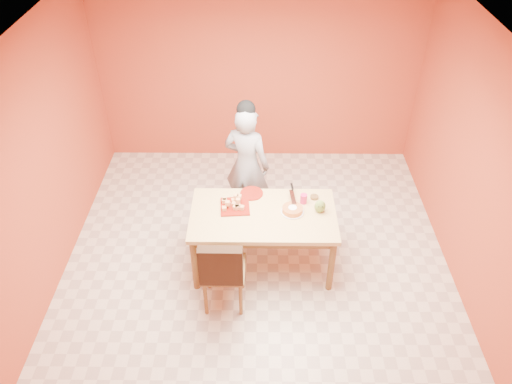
{
  "coord_description": "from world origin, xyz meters",
  "views": [
    {
      "loc": [
        0.03,
        -4.0,
        4.3
      ],
      "look_at": [
        -0.01,
        0.3,
        0.95
      ],
      "focal_mm": 35.0,
      "sensor_mm": 36.0,
      "label": 1
    }
  ],
  "objects_px": {
    "person": "(247,165)",
    "pastry_platter": "(235,206)",
    "dining_chair": "(223,269)",
    "sponge_cake": "(292,210)",
    "red_dinner_plate": "(252,193)",
    "checker_tin": "(314,197)",
    "magenta_glass": "(304,199)",
    "egg_ornament": "(320,206)",
    "dining_table": "(263,220)"
  },
  "relations": [
    {
      "from": "red_dinner_plate",
      "to": "magenta_glass",
      "type": "height_order",
      "value": "magenta_glass"
    },
    {
      "from": "checker_tin",
      "to": "egg_ornament",
      "type": "bearing_deg",
      "value": -81.14
    },
    {
      "from": "dining_table",
      "to": "magenta_glass",
      "type": "xyz_separation_m",
      "value": [
        0.45,
        0.2,
        0.15
      ]
    },
    {
      "from": "sponge_cake",
      "to": "pastry_platter",
      "type": "bearing_deg",
      "value": 172.77
    },
    {
      "from": "dining_table",
      "to": "sponge_cake",
      "type": "relative_size",
      "value": 7.05
    },
    {
      "from": "red_dinner_plate",
      "to": "magenta_glass",
      "type": "relative_size",
      "value": 2.36
    },
    {
      "from": "dining_chair",
      "to": "checker_tin",
      "type": "distance_m",
      "value": 1.35
    },
    {
      "from": "magenta_glass",
      "to": "red_dinner_plate",
      "type": "bearing_deg",
      "value": 165.36
    },
    {
      "from": "dining_table",
      "to": "pastry_platter",
      "type": "distance_m",
      "value": 0.35
    },
    {
      "from": "red_dinner_plate",
      "to": "egg_ornament",
      "type": "distance_m",
      "value": 0.82
    },
    {
      "from": "pastry_platter",
      "to": "sponge_cake",
      "type": "relative_size",
      "value": 1.4
    },
    {
      "from": "red_dinner_plate",
      "to": "sponge_cake",
      "type": "height_order",
      "value": "sponge_cake"
    },
    {
      "from": "person",
      "to": "pastry_platter",
      "type": "bearing_deg",
      "value": 102.58
    },
    {
      "from": "dining_table",
      "to": "checker_tin",
      "type": "distance_m",
      "value": 0.65
    },
    {
      "from": "person",
      "to": "red_dinner_plate",
      "type": "bearing_deg",
      "value": 118.35
    },
    {
      "from": "dining_chair",
      "to": "sponge_cake",
      "type": "relative_size",
      "value": 4.36
    },
    {
      "from": "dining_table",
      "to": "red_dinner_plate",
      "type": "xyz_separation_m",
      "value": [
        -0.13,
        0.35,
        0.1
      ]
    },
    {
      "from": "dining_table",
      "to": "sponge_cake",
      "type": "bearing_deg",
      "value": 5.22
    },
    {
      "from": "sponge_cake",
      "to": "dining_chair",
      "type": "bearing_deg",
      "value": -139.68
    },
    {
      "from": "pastry_platter",
      "to": "red_dinner_plate",
      "type": "distance_m",
      "value": 0.3
    },
    {
      "from": "dining_chair",
      "to": "sponge_cake",
      "type": "height_order",
      "value": "dining_chair"
    },
    {
      "from": "red_dinner_plate",
      "to": "checker_tin",
      "type": "bearing_deg",
      "value": -5.62
    },
    {
      "from": "dining_table",
      "to": "egg_ornament",
      "type": "bearing_deg",
      "value": 3.59
    },
    {
      "from": "red_dinner_plate",
      "to": "checker_tin",
      "type": "xyz_separation_m",
      "value": [
        0.71,
        -0.07,
        0.01
      ]
    },
    {
      "from": "magenta_glass",
      "to": "checker_tin",
      "type": "bearing_deg",
      "value": 32.41
    },
    {
      "from": "dining_chair",
      "to": "egg_ornament",
      "type": "relative_size",
      "value": 6.4
    },
    {
      "from": "red_dinner_plate",
      "to": "checker_tin",
      "type": "distance_m",
      "value": 0.72
    },
    {
      "from": "dining_table",
      "to": "pastry_platter",
      "type": "xyz_separation_m",
      "value": [
        -0.31,
        0.11,
        0.1
      ]
    },
    {
      "from": "sponge_cake",
      "to": "checker_tin",
      "type": "relative_size",
      "value": 2.44
    },
    {
      "from": "red_dinner_plate",
      "to": "magenta_glass",
      "type": "distance_m",
      "value": 0.61
    },
    {
      "from": "dining_chair",
      "to": "egg_ornament",
      "type": "xyz_separation_m",
      "value": [
        1.03,
        0.63,
        0.32
      ]
    },
    {
      "from": "dining_chair",
      "to": "red_dinner_plate",
      "type": "bearing_deg",
      "value": 73.67
    },
    {
      "from": "red_dinner_plate",
      "to": "dining_table",
      "type": "bearing_deg",
      "value": -69.25
    },
    {
      "from": "person",
      "to": "red_dinner_plate",
      "type": "relative_size",
      "value": 6.08
    },
    {
      "from": "egg_ornament",
      "to": "magenta_glass",
      "type": "distance_m",
      "value": 0.23
    },
    {
      "from": "pastry_platter",
      "to": "checker_tin",
      "type": "xyz_separation_m",
      "value": [
        0.89,
        0.17,
        0.0
      ]
    },
    {
      "from": "dining_chair",
      "to": "person",
      "type": "distance_m",
      "value": 1.51
    },
    {
      "from": "dining_chair",
      "to": "egg_ornament",
      "type": "bearing_deg",
      "value": 31.69
    },
    {
      "from": "egg_ornament",
      "to": "magenta_glass",
      "type": "xyz_separation_m",
      "value": [
        -0.17,
        0.16,
        -0.02
      ]
    },
    {
      "from": "dining_table",
      "to": "magenta_glass",
      "type": "relative_size",
      "value": 14.39
    },
    {
      "from": "dining_table",
      "to": "magenta_glass",
      "type": "distance_m",
      "value": 0.51
    },
    {
      "from": "sponge_cake",
      "to": "egg_ornament",
      "type": "relative_size",
      "value": 1.47
    },
    {
      "from": "dining_table",
      "to": "checker_tin",
      "type": "xyz_separation_m",
      "value": [
        0.58,
        0.28,
        0.11
      ]
    },
    {
      "from": "dining_chair",
      "to": "person",
      "type": "bearing_deg",
      "value": 82.03
    },
    {
      "from": "dining_chair",
      "to": "egg_ornament",
      "type": "distance_m",
      "value": 1.25
    },
    {
      "from": "red_dinner_plate",
      "to": "egg_ornament",
      "type": "xyz_separation_m",
      "value": [
        0.75,
        -0.31,
        0.07
      ]
    },
    {
      "from": "dining_table",
      "to": "person",
      "type": "height_order",
      "value": "person"
    },
    {
      "from": "red_dinner_plate",
      "to": "checker_tin",
      "type": "relative_size",
      "value": 2.81
    },
    {
      "from": "sponge_cake",
      "to": "magenta_glass",
      "type": "xyz_separation_m",
      "value": [
        0.13,
        0.17,
        0.02
      ]
    },
    {
      "from": "person",
      "to": "red_dinner_plate",
      "type": "distance_m",
      "value": 0.53
    }
  ]
}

